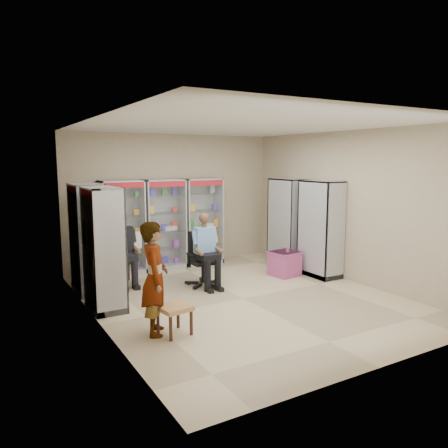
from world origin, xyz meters
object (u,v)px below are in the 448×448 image
cabinet_left_far (88,238)px  wooden_chair (122,260)px  seated_shopkeeper (204,252)px  cabinet_right_near (321,229)px  office_chair (203,259)px  standing_man (155,278)px  cabinet_back_left (122,228)px  cabinet_right_far (288,222)px  cabinet_left_near (104,249)px  woven_stool_b (175,320)px  cabinet_back_right (202,221)px  cabinet_back_mid (164,224)px  pink_trunk (284,264)px  woven_stool_a (281,265)px

cabinet_left_far → wooden_chair: bearing=106.4°
wooden_chair → seated_shopkeeper: 1.65m
cabinet_right_near → seated_shopkeeper: bearing=77.6°
office_chair → standing_man: size_ratio=0.66×
cabinet_back_left → cabinet_right_far: (3.53, -1.13, 0.00)m
cabinet_back_left → standing_man: bearing=-100.0°
cabinet_left_near → woven_stool_b: bearing=19.1°
cabinet_back_left → cabinet_back_right: (1.90, 0.00, 0.00)m
cabinet_back_mid → cabinet_right_near: bearing=-40.8°
pink_trunk → woven_stool_b: size_ratio=1.28×
wooden_chair → pink_trunk: 3.34m
cabinet_right_far → cabinet_right_near: (0.00, -1.10, 0.00)m
woven_stool_b → standing_man: (-0.21, 0.17, 0.59)m
cabinet_left_near → standing_man: cabinet_left_near is taller
cabinet_back_left → woven_stool_a: cabinet_back_left is taller
cabinet_back_right → wooden_chair: bearing=-161.2°
cabinet_back_left → cabinet_back_mid: bearing=0.0°
pink_trunk → woven_stool_a: (-0.01, 0.11, -0.04)m
cabinet_back_right → pink_trunk: bearing=-61.9°
cabinet_back_left → seated_shopkeeper: cabinet_back_left is taller
cabinet_left_far → wooden_chair: size_ratio=2.13×
office_chair → woven_stool_b: office_chair is taller
seated_shopkeeper → pink_trunk: size_ratio=2.50×
cabinet_back_right → woven_stool_b: size_ratio=4.77×
cabinet_back_left → cabinet_right_near: 4.18m
standing_man → cabinet_left_near: bearing=34.3°
woven_stool_b → standing_man: bearing=141.4°
cabinet_left_far → seated_shopkeeper: (2.00, -0.76, -0.33)m
cabinet_back_mid → cabinet_back_right: 0.95m
pink_trunk → woven_stool_b: bearing=-152.1°
cabinet_right_far → office_chair: 2.55m
cabinet_right_far → cabinet_back_right: bearing=55.3°
cabinet_back_mid → cabinet_back_right: (0.95, 0.00, 0.00)m
woven_stool_b → cabinet_right_far: bearing=32.2°
cabinet_left_near → cabinet_back_right: bearing=125.7°
standing_man → cabinet_right_far: bearing=-39.9°
cabinet_back_left → woven_stool_b: 3.70m
cabinet_back_right → woven_stool_a: size_ratio=4.65×
cabinet_back_right → cabinet_left_near: size_ratio=1.00×
cabinet_left_near → office_chair: 2.09m
cabinet_back_right → cabinet_right_far: 1.98m
cabinet_right_near → pink_trunk: 1.05m
wooden_chair → woven_stool_a: size_ratio=2.18×
cabinet_back_mid → cabinet_right_far: size_ratio=1.00×
cabinet_right_far → wooden_chair: bearing=84.0°
woven_stool_a → woven_stool_b: 3.75m
woven_stool_a → seated_shopkeeper: bearing=178.2°
cabinet_left_near → seated_shopkeeper: cabinet_left_near is taller
cabinet_back_right → office_chair: bearing=-116.8°
cabinet_right_far → woven_stool_a: size_ratio=4.65×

